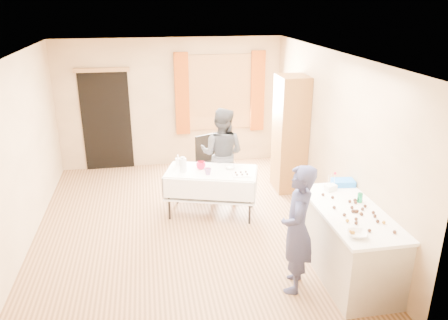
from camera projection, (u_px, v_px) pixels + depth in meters
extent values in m
cube|color=#9E7047|center=(186.00, 226.00, 6.77)|extent=(4.50, 5.50, 0.02)
cube|color=white|center=(180.00, 54.00, 5.84)|extent=(4.50, 5.50, 0.02)
cube|color=tan|center=(171.00, 103.00, 8.85)|extent=(4.50, 0.02, 2.60)
cube|color=tan|center=(213.00, 248.00, 3.76)|extent=(4.50, 0.02, 2.60)
cube|color=tan|center=(18.00, 156.00, 5.93)|extent=(0.02, 5.50, 2.60)
cube|color=tan|center=(331.00, 138.00, 6.68)|extent=(0.02, 5.50, 2.60)
cube|color=olive|center=(220.00, 92.00, 8.91)|extent=(1.32, 0.06, 1.52)
cube|color=white|center=(220.00, 92.00, 8.89)|extent=(1.20, 0.02, 1.40)
cube|color=#99410D|center=(182.00, 94.00, 8.73)|extent=(0.28, 0.06, 1.65)
cube|color=#99410D|center=(258.00, 91.00, 8.99)|extent=(0.28, 0.06, 1.65)
cube|color=black|center=(107.00, 121.00, 8.71)|extent=(0.95, 0.04, 2.00)
cube|color=olive|center=(101.00, 70.00, 8.32)|extent=(1.05, 0.06, 0.08)
cube|color=brown|center=(290.00, 134.00, 7.75)|extent=(0.50, 0.60, 2.08)
cube|color=#BEB4A0|center=(348.00, 244.00, 5.45)|extent=(0.73, 1.61, 0.86)
cube|color=white|center=(352.00, 211.00, 5.29)|extent=(0.79, 1.67, 0.04)
cube|color=white|center=(211.00, 172.00, 6.92)|extent=(1.54, 1.07, 0.04)
cube|color=black|center=(210.00, 165.00, 8.06)|extent=(0.52, 0.52, 0.06)
cube|color=black|center=(205.00, 149.00, 8.11)|extent=(0.37, 0.19, 0.56)
imported|color=#23254A|center=(297.00, 229.00, 5.08)|extent=(0.85, 0.79, 1.59)
imported|color=black|center=(222.00, 154.00, 7.46)|extent=(1.28, 1.25, 1.61)
cylinder|color=#127B48|center=(360.00, 198.00, 5.46)|extent=(0.08, 0.08, 0.12)
imported|color=white|center=(357.00, 234.00, 4.70)|extent=(0.32, 0.32, 0.05)
cube|color=white|center=(331.00, 188.00, 5.80)|extent=(0.17, 0.14, 0.08)
cube|color=#1F78EF|center=(343.00, 183.00, 5.96)|extent=(0.32, 0.23, 0.08)
cylinder|color=silver|center=(183.00, 165.00, 6.83)|extent=(0.15, 0.15, 0.22)
imported|color=red|center=(201.00, 165.00, 6.96)|extent=(0.29, 0.29, 0.12)
imported|color=red|center=(208.00, 172.00, 6.74)|extent=(0.19, 0.19, 0.10)
imported|color=white|center=(230.00, 168.00, 6.96)|extent=(0.17, 0.17, 0.05)
cube|color=white|center=(241.00, 175.00, 6.72)|extent=(0.29, 0.22, 0.02)
imported|color=white|center=(178.00, 160.00, 7.09)|extent=(0.11, 0.11, 0.18)
sphere|color=#3F2314|center=(361.00, 214.00, 5.15)|extent=(0.04, 0.04, 0.04)
sphere|color=black|center=(365.00, 206.00, 5.33)|extent=(0.04, 0.04, 0.04)
sphere|color=black|center=(350.00, 201.00, 5.46)|extent=(0.04, 0.04, 0.04)
sphere|color=black|center=(378.00, 221.00, 4.98)|extent=(0.04, 0.04, 0.04)
sphere|color=black|center=(355.00, 202.00, 5.43)|extent=(0.04, 0.04, 0.04)
sphere|color=black|center=(352.00, 207.00, 5.30)|extent=(0.04, 0.04, 0.04)
sphere|color=#3F2314|center=(350.00, 232.00, 4.74)|extent=(0.04, 0.04, 0.04)
sphere|color=black|center=(375.00, 216.00, 5.09)|extent=(0.04, 0.04, 0.04)
sphere|color=black|center=(333.00, 197.00, 5.57)|extent=(0.04, 0.04, 0.04)
sphere|color=black|center=(362.00, 214.00, 5.14)|extent=(0.04, 0.04, 0.04)
sphere|color=black|center=(356.00, 219.00, 5.03)|extent=(0.04, 0.04, 0.04)
sphere|color=black|center=(355.00, 200.00, 5.49)|extent=(0.04, 0.04, 0.04)
sphere|color=#3F2314|center=(384.00, 222.00, 4.95)|extent=(0.04, 0.04, 0.04)
sphere|color=black|center=(344.00, 215.00, 5.12)|extent=(0.04, 0.04, 0.04)
sphere|color=black|center=(369.00, 230.00, 4.78)|extent=(0.04, 0.04, 0.04)
sphere|color=black|center=(353.00, 211.00, 5.21)|extent=(0.04, 0.04, 0.04)
sphere|color=black|center=(357.00, 211.00, 5.21)|extent=(0.04, 0.04, 0.04)
sphere|color=black|center=(355.00, 200.00, 5.49)|extent=(0.04, 0.04, 0.04)
sphere|color=#3F2314|center=(347.00, 221.00, 4.99)|extent=(0.04, 0.04, 0.04)
sphere|color=black|center=(373.00, 212.00, 5.18)|extent=(0.04, 0.04, 0.04)
sphere|color=black|center=(323.00, 195.00, 5.64)|extent=(0.04, 0.04, 0.04)
sphere|color=black|center=(334.00, 207.00, 5.30)|extent=(0.04, 0.04, 0.04)
sphere|color=black|center=(362.00, 209.00, 5.26)|extent=(0.04, 0.04, 0.04)
sphere|color=black|center=(355.00, 211.00, 5.21)|extent=(0.04, 0.04, 0.04)
sphere|color=#3F2314|center=(353.00, 233.00, 4.74)|extent=(0.04, 0.04, 0.04)
sphere|color=black|center=(361.00, 201.00, 5.48)|extent=(0.04, 0.04, 0.04)
sphere|color=black|center=(395.00, 232.00, 4.75)|extent=(0.04, 0.04, 0.04)
sphere|color=black|center=(356.00, 223.00, 4.94)|extent=(0.04, 0.04, 0.04)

